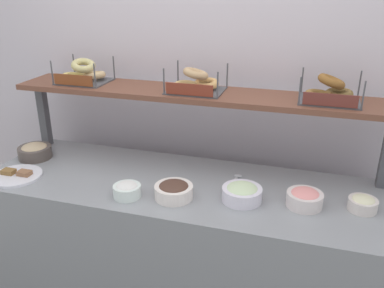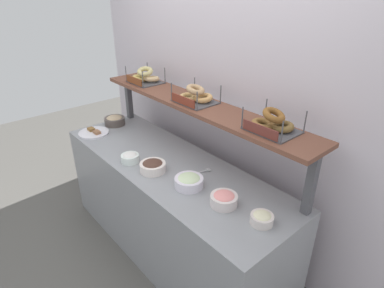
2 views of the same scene
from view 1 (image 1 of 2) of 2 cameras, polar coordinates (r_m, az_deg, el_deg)
back_wall at (r=2.52m, az=2.32°, el=7.20°), size 3.33×0.06×2.40m
deli_counter at (r=2.38m, az=-1.43°, el=-14.60°), size 2.13×0.70×0.85m
shelf_riser_left at (r=2.75m, az=-20.05°, el=3.88°), size 0.05×0.05×0.40m
upper_shelf at (r=2.24m, az=0.52°, el=7.02°), size 2.09×0.32×0.03m
bowl_lox_spread at (r=2.01m, az=15.51°, el=-7.29°), size 0.17×0.17×0.09m
bowl_scallion_spread at (r=1.99m, az=7.02°, el=-6.78°), size 0.19×0.19×0.09m
bowl_hummus at (r=2.61m, az=-21.17°, el=-0.92°), size 0.19×0.19×0.09m
bowl_chocolate_spread at (r=2.01m, az=-2.57°, el=-6.49°), size 0.19×0.19×0.08m
bowl_potato_salad at (r=2.07m, az=22.83°, el=-7.67°), size 0.13×0.13×0.07m
bowl_cream_cheese at (r=2.04m, az=-9.09°, el=-6.34°), size 0.14×0.14×0.08m
serving_plate_white at (r=2.41m, az=-23.40°, el=-4.07°), size 0.27×0.27×0.04m
serving_spoon_near_plate at (r=2.20m, az=6.12°, el=-4.90°), size 0.06×0.17×0.01m
bagel_basket_plain at (r=2.51m, az=-14.95°, el=9.41°), size 0.29×0.27×0.14m
bagel_basket_sesame at (r=2.22m, az=0.56°, el=8.49°), size 0.30×0.26×0.14m
bagel_basket_cinnamon_raisin at (r=2.15m, az=18.73°, el=6.84°), size 0.30×0.26×0.14m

